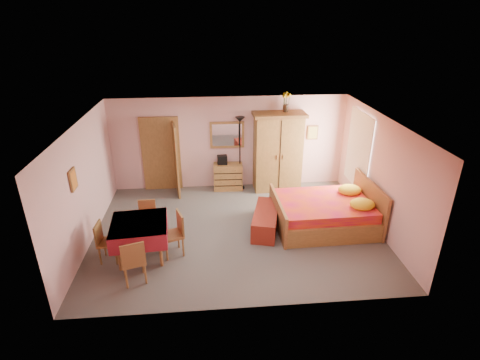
{
  "coord_description": "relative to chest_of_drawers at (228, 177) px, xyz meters",
  "views": [
    {
      "loc": [
        -0.6,
        -7.44,
        4.66
      ],
      "look_at": [
        0.1,
        0.3,
        1.15
      ],
      "focal_mm": 28.0,
      "sensor_mm": 36.0,
      "label": 1
    }
  ],
  "objects": [
    {
      "name": "chair_west",
      "position": [
        -2.6,
        -3.15,
        0.05
      ],
      "size": [
        0.41,
        0.41,
        0.86
      ],
      "primitive_type": "cube",
      "rotation": [
        0.0,
        0.0,
        -1.63
      ],
      "color": "olive",
      "rests_on": "floor"
    },
    {
      "name": "wardrobe",
      "position": [
        1.38,
        -0.07,
        0.72
      ],
      "size": [
        1.43,
        0.76,
        2.21
      ],
      "primitive_type": "cube",
      "rotation": [
        0.0,
        0.0,
        0.03
      ],
      "color": "olive",
      "rests_on": "floor"
    },
    {
      "name": "bench",
      "position": [
        0.75,
        -2.24,
        -0.14
      ],
      "size": [
        0.86,
        1.51,
        0.47
      ],
      "primitive_type": "cube",
      "rotation": [
        0.0,
        0.0,
        -0.25
      ],
      "color": "maroon",
      "rests_on": "floor"
    },
    {
      "name": "wall_left",
      "position": [
        -3.18,
        -2.26,
        0.92
      ],
      "size": [
        0.1,
        5.0,
        2.6
      ],
      "primitive_type": "cube",
      "color": "#DDA4A0",
      "rests_on": "floor"
    },
    {
      "name": "floor",
      "position": [
        0.07,
        -2.26,
        -0.38
      ],
      "size": [
        6.5,
        6.5,
        0.0
      ],
      "primitive_type": "plane",
      "color": "#5E5A53",
      "rests_on": "ground"
    },
    {
      "name": "chair_north",
      "position": [
        -1.94,
        -2.31,
        0.04
      ],
      "size": [
        0.39,
        0.39,
        0.84
      ],
      "primitive_type": "cube",
      "rotation": [
        0.0,
        0.0,
        3.17
      ],
      "color": "#A66C38",
      "rests_on": "floor"
    },
    {
      "name": "bed",
      "position": [
        2.11,
        -2.2,
        0.15
      ],
      "size": [
        2.34,
        1.86,
        1.06
      ],
      "primitive_type": "cube",
      "rotation": [
        0.0,
        0.0,
        0.02
      ],
      "color": "#BE123D",
      "rests_on": "floor"
    },
    {
      "name": "doorway",
      "position": [
        -1.83,
        0.21,
        0.64
      ],
      "size": [
        1.06,
        0.12,
        2.15
      ],
      "primitive_type": "cube",
      "color": "#9E6B35",
      "rests_on": "floor"
    },
    {
      "name": "picture_left",
      "position": [
        -3.15,
        -2.86,
        1.32
      ],
      "size": [
        0.04,
        0.32,
        0.42
      ],
      "primitive_type": "cube",
      "color": "orange",
      "rests_on": "wall_left"
    },
    {
      "name": "chair_south",
      "position": [
        -1.99,
        -3.85,
        0.09
      ],
      "size": [
        0.53,
        0.53,
        0.93
      ],
      "primitive_type": "cube",
      "rotation": [
        0.0,
        0.0,
        0.3
      ],
      "color": "#966232",
      "rests_on": "floor"
    },
    {
      "name": "floor_lamp",
      "position": [
        0.34,
        0.03,
        0.67
      ],
      "size": [
        0.31,
        0.31,
        2.09
      ],
      "primitive_type": "cube",
      "rotation": [
        0.0,
        0.0,
        -0.2
      ],
      "color": "black",
      "rests_on": "floor"
    },
    {
      "name": "wall_back",
      "position": [
        0.07,
        0.24,
        0.92
      ],
      "size": [
        6.5,
        0.1,
        2.6
      ],
      "primitive_type": "cube",
      "color": "#DDA4A0",
      "rests_on": "floor"
    },
    {
      "name": "dining_table",
      "position": [
        -1.97,
        -3.08,
        0.02
      ],
      "size": [
        1.19,
        1.19,
        0.81
      ],
      "primitive_type": "cube",
      "rotation": [
        0.0,
        0.0,
        0.09
      ],
      "color": "maroon",
      "rests_on": "floor"
    },
    {
      "name": "sunflower_vase",
      "position": [
        1.57,
        0.02,
        2.1
      ],
      "size": [
        0.22,
        0.22,
        0.53
      ],
      "primitive_type": "cube",
      "rotation": [
        0.0,
        0.0,
        0.03
      ],
      "color": "yellow",
      "rests_on": "wardrobe"
    },
    {
      "name": "chair_east",
      "position": [
        -1.34,
        -3.05,
        0.09
      ],
      "size": [
        0.54,
        0.54,
        0.94
      ],
      "primitive_type": "cube",
      "rotation": [
        0.0,
        0.0,
        1.91
      ],
      "color": "#976133",
      "rests_on": "floor"
    },
    {
      "name": "ceiling",
      "position": [
        0.07,
        -2.26,
        2.22
      ],
      "size": [
        6.5,
        6.5,
        0.0
      ],
      "primitive_type": "plane",
      "rotation": [
        3.14,
        0.0,
        0.0
      ],
      "color": "brown",
      "rests_on": "wall_back"
    },
    {
      "name": "picture_back",
      "position": [
        2.42,
        0.21,
        1.17
      ],
      "size": [
        0.3,
        0.04,
        0.4
      ],
      "primitive_type": "cube",
      "color": "#D8BF59",
      "rests_on": "wall_back"
    },
    {
      "name": "chest_of_drawers",
      "position": [
        0.0,
        0.0,
        0.0
      ],
      "size": [
        0.82,
        0.43,
        0.76
      ],
      "primitive_type": "cube",
      "rotation": [
        0.0,
        0.0,
        -0.03
      ],
      "color": "olive",
      "rests_on": "floor"
    },
    {
      "name": "stereo",
      "position": [
        -0.15,
        0.03,
        0.51
      ],
      "size": [
        0.28,
        0.21,
        0.25
      ],
      "primitive_type": "cube",
      "rotation": [
        0.0,
        0.0,
        0.04
      ],
      "color": "black",
      "rests_on": "chest_of_drawers"
    },
    {
      "name": "wall_mirror",
      "position": [
        -0.0,
        0.21,
        1.17
      ],
      "size": [
        0.95,
        0.06,
        0.75
      ],
      "primitive_type": "cube",
      "rotation": [
        0.0,
        0.0,
        -0.02
      ],
      "color": "silver",
      "rests_on": "wall_back"
    },
    {
      "name": "wall_front",
      "position": [
        0.07,
        -4.76,
        0.92
      ],
      "size": [
        6.5,
        0.1,
        2.6
      ],
      "primitive_type": "cube",
      "color": "#DDA4A0",
      "rests_on": "floor"
    },
    {
      "name": "window",
      "position": [
        3.28,
        -1.06,
        1.07
      ],
      "size": [
        0.08,
        1.4,
        1.95
      ],
      "primitive_type": "cube",
      "color": "white",
      "rests_on": "wall_right"
    },
    {
      "name": "wall_right",
      "position": [
        3.32,
        -2.26,
        0.92
      ],
      "size": [
        0.1,
        5.0,
        2.6
      ],
      "primitive_type": "cube",
      "color": "#DDA4A0",
      "rests_on": "floor"
    }
  ]
}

